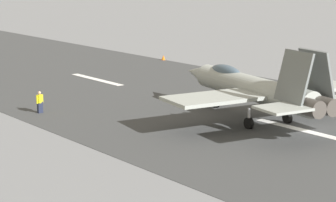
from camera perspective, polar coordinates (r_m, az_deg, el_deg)
name	(u,v)px	position (r m, az deg, el deg)	size (l,w,h in m)	color
ground_plane	(307,131)	(43.09, 12.12, -2.64)	(400.00, 400.00, 0.00)	slate
runway_strip	(307,131)	(43.08, 12.14, -2.63)	(240.00, 26.00, 0.02)	#3A3C3D
fighter_jet	(255,88)	(44.83, 7.64, 1.16)	(16.99, 14.38, 5.53)	#989E98
crew_person	(40,102)	(48.03, -11.21, -0.10)	(0.43, 0.65, 1.63)	#1E2338
marker_cone_mid	(322,85)	(58.13, 13.43, 1.34)	(0.44, 0.44, 0.55)	orange
marker_cone_far	(163,58)	(73.51, -0.41, 3.83)	(0.44, 0.44, 0.55)	orange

